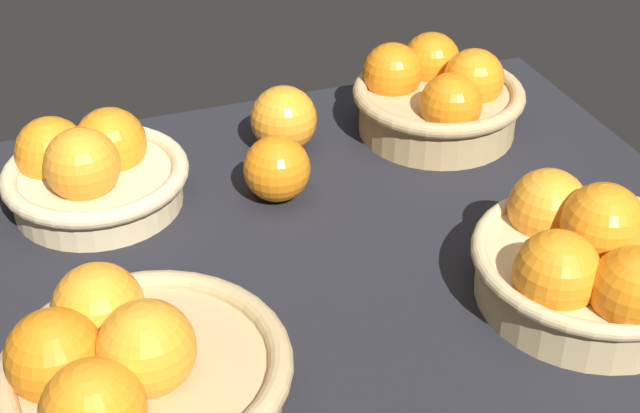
# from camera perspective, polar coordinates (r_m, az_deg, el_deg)

# --- Properties ---
(market_tray) EXTENTS (0.84, 0.72, 0.03)m
(market_tray) POSITION_cam_1_polar(r_m,az_deg,el_deg) (0.98, 0.93, -3.70)
(market_tray) COLOR black
(market_tray) RESTS_ON ground
(basket_far_left) EXTENTS (0.20, 0.20, 0.11)m
(basket_far_left) POSITION_cam_1_polar(r_m,az_deg,el_deg) (1.07, -13.66, 2.13)
(basket_far_left) COLOR #D3BC8C
(basket_far_left) RESTS_ON market_tray
(basket_far_right) EXTENTS (0.21, 0.21, 0.11)m
(basket_far_right) POSITION_cam_1_polar(r_m,az_deg,el_deg) (1.19, 7.08, 6.61)
(basket_far_right) COLOR tan
(basket_far_right) RESTS_ON market_tray
(basket_near_left) EXTENTS (0.25, 0.25, 0.11)m
(basket_near_left) POSITION_cam_1_polar(r_m,az_deg,el_deg) (0.80, -11.43, -9.63)
(basket_near_left) COLOR tan
(basket_near_left) RESTS_ON market_tray
(basket_near_right) EXTENTS (0.23, 0.23, 0.12)m
(basket_near_right) POSITION_cam_1_polar(r_m,az_deg,el_deg) (0.93, 15.90, -3.25)
(basket_near_right) COLOR tan
(basket_near_right) RESTS_ON market_tray
(loose_orange_front_gap) EXTENTS (0.08, 0.08, 0.08)m
(loose_orange_front_gap) POSITION_cam_1_polar(r_m,az_deg,el_deg) (1.05, -2.62, 2.30)
(loose_orange_front_gap) COLOR orange
(loose_orange_front_gap) RESTS_ON market_tray
(loose_orange_back_gap) EXTENTS (0.08, 0.08, 0.08)m
(loose_orange_back_gap) POSITION_cam_1_polar(r_m,az_deg,el_deg) (1.14, -2.20, 5.29)
(loose_orange_back_gap) COLOR orange
(loose_orange_back_gap) RESTS_ON market_tray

